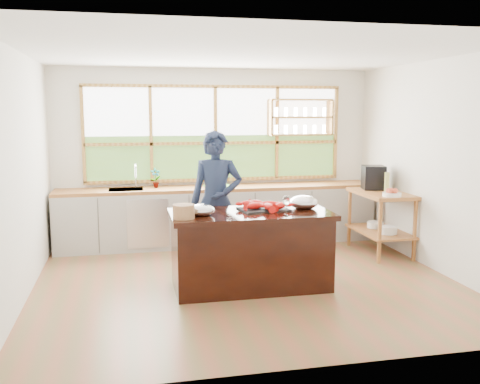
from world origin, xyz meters
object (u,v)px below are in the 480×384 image
object	(u,v)px
espresso_machine	(373,177)
cook	(216,202)
wicker_basket	(184,212)
island	(251,250)

from	to	relation	value
espresso_machine	cook	bearing A→B (deg)	-151.46
espresso_machine	wicker_basket	size ratio (longest dim) A/B	1.47
espresso_machine	wicker_basket	distance (m)	3.38
cook	espresso_machine	world-z (taller)	cook
island	espresso_machine	distance (m)	2.66
island	espresso_machine	world-z (taller)	espresso_machine
island	cook	xyz separation A→B (m)	(-0.28, 0.72, 0.45)
cook	espresso_machine	size ratio (longest dim) A/B	5.14
wicker_basket	cook	bearing A→B (deg)	61.25
island	wicker_basket	world-z (taller)	wicker_basket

